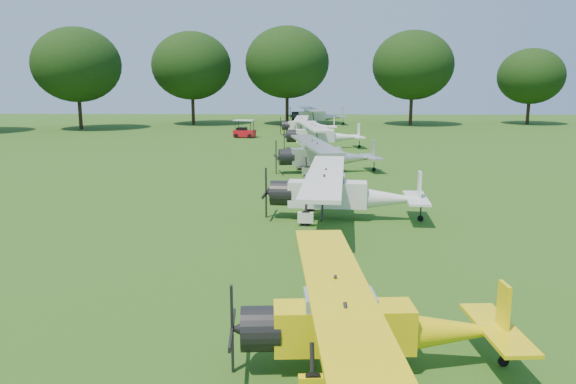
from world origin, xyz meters
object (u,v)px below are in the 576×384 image
(aircraft_3, at_px, (340,190))
(aircraft_5, at_px, (321,134))
(aircraft_2, at_px, (365,320))
(aircraft_4, at_px, (324,153))
(golf_cart, at_px, (244,132))
(aircraft_7, at_px, (316,114))
(aircraft_6, at_px, (307,124))

(aircraft_3, distance_m, aircraft_5, 25.57)
(aircraft_2, distance_m, aircraft_5, 38.27)
(aircraft_4, height_order, golf_cart, aircraft_4)
(aircraft_3, relative_size, aircraft_5, 0.98)
(aircraft_3, distance_m, golf_cart, 35.57)
(aircraft_5, xyz_separation_m, golf_cart, (-7.67, 9.14, -0.68))
(aircraft_2, xyz_separation_m, aircraft_7, (0.30, 64.59, 0.30))
(aircraft_4, xyz_separation_m, golf_cart, (-7.50, 22.36, -0.63))
(aircraft_4, bearing_deg, aircraft_2, -99.83)
(aircraft_5, relative_size, aircraft_6, 1.13)
(aircraft_4, distance_m, aircraft_5, 13.22)
(aircraft_4, distance_m, aircraft_6, 25.71)
(aircraft_7, distance_m, golf_cart, 18.87)
(aircraft_2, bearing_deg, aircraft_3, 84.93)
(aircraft_4, bearing_deg, aircraft_5, 79.46)
(aircraft_2, distance_m, golf_cart, 48.00)
(aircraft_3, bearing_deg, aircraft_2, -86.70)
(aircraft_7, height_order, golf_cart, aircraft_7)
(aircraft_5, relative_size, golf_cart, 4.77)
(aircraft_4, height_order, aircraft_7, aircraft_7)
(aircraft_3, relative_size, golf_cart, 4.70)
(aircraft_5, bearing_deg, aircraft_2, -97.71)
(golf_cart, bearing_deg, aircraft_5, -38.26)
(aircraft_4, distance_m, aircraft_7, 39.54)
(aircraft_4, bearing_deg, golf_cart, 98.76)
(aircraft_5, bearing_deg, aircraft_4, -98.17)
(aircraft_2, height_order, aircraft_5, aircraft_5)
(aircraft_3, height_order, golf_cart, aircraft_3)
(aircraft_6, height_order, golf_cart, aircraft_6)
(aircraft_4, height_order, aircraft_5, aircraft_5)
(aircraft_7, relative_size, golf_cart, 5.13)
(aircraft_6, bearing_deg, aircraft_7, 86.36)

